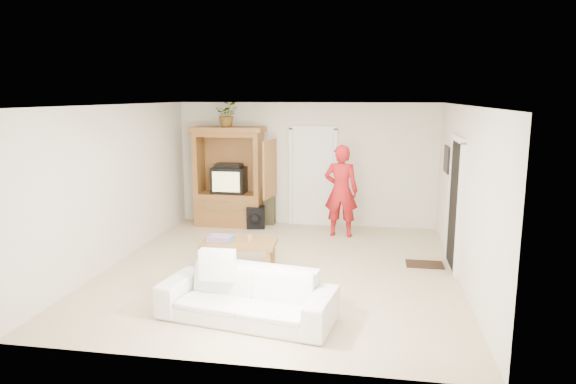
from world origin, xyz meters
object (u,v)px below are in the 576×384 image
sofa (247,295)px  coffee_table (239,245)px  armoire (230,183)px  man (341,191)px

sofa → coffee_table: bearing=117.5°
armoire → sofa: bearing=-71.8°
sofa → coffee_table: size_ratio=1.78×
armoire → man: 2.43m
coffee_table → armoire: bearing=105.3°
man → sofa: bearing=81.5°
armoire → man: (2.38, -0.50, -0.00)m
armoire → sofa: size_ratio=0.97×
man → coffee_table: bearing=59.8°
coffee_table → sofa: bearing=-75.3°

